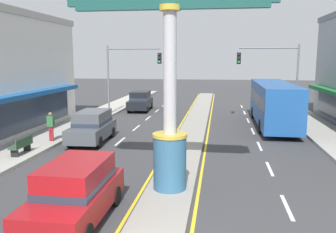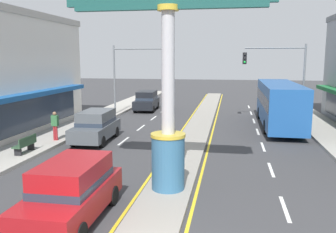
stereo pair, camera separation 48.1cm
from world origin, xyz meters
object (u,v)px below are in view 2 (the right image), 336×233
object	(u,v)px
suv_far_right_lane	(72,190)
district_sign	(168,76)
traffic_light_left_side	(133,68)
pedestrian_far_side	(55,124)
traffic_light_right_side	(281,69)
suv_near_right_lane	(147,100)
bus_mid_left_lane	(279,102)
suv_near_left_lane	(96,126)
street_bench	(25,144)

from	to	relation	value
suv_far_right_lane	district_sign	bearing A→B (deg)	48.44
traffic_light_left_side	pedestrian_far_side	world-z (taller)	traffic_light_left_side
traffic_light_right_side	pedestrian_far_side	world-z (taller)	traffic_light_right_side
suv_near_right_lane	pedestrian_far_side	bearing A→B (deg)	-98.82
traffic_light_right_side	pedestrian_far_side	bearing A→B (deg)	-145.35
bus_mid_left_lane	district_sign	bearing A→B (deg)	-111.85
traffic_light_left_side	suv_far_right_lane	world-z (taller)	traffic_light_left_side
district_sign	traffic_light_right_side	world-z (taller)	district_sign
traffic_light_left_side	suv_near_left_lane	xyz separation A→B (m)	(0.28, -9.85, -3.26)
district_sign	bus_mid_left_lane	world-z (taller)	district_sign
suv_near_right_lane	suv_far_right_lane	bearing A→B (deg)	-82.18
traffic_light_right_side	suv_near_right_lane	distance (m)	13.27
traffic_light_right_side	street_bench	xyz separation A→B (m)	(-14.40, -12.86, -3.60)
district_sign	street_bench	distance (m)	9.82
district_sign	pedestrian_far_side	bearing A→B (deg)	140.34
street_bench	pedestrian_far_side	size ratio (longest dim) A/B	0.92
traffic_light_left_side	suv_near_left_lane	size ratio (longest dim) A/B	1.33
district_sign	pedestrian_far_side	size ratio (longest dim) A/B	4.79
traffic_light_right_side	bus_mid_left_lane	distance (m)	3.08
traffic_light_left_side	traffic_light_right_side	size ratio (longest dim) A/B	1.00
bus_mid_left_lane	street_bench	world-z (taller)	bus_mid_left_lane
suv_far_right_lane	traffic_light_right_side	bearing A→B (deg)	65.88
district_sign	suv_far_right_lane	distance (m)	5.20
traffic_light_right_side	pedestrian_far_side	xyz separation A→B (m)	(-14.26, -9.86, -3.08)
suv_far_right_lane	bus_mid_left_lane	distance (m)	19.47
bus_mid_left_lane	street_bench	bearing A→B (deg)	-142.28
suv_near_right_lane	bus_mid_left_lane	distance (m)	13.46
bus_mid_left_lane	pedestrian_far_side	xyz separation A→B (m)	(-13.98, -7.91, -0.70)
bus_mid_left_lane	street_bench	distance (m)	17.89
district_sign	suv_near_right_lane	size ratio (longest dim) A/B	1.78
district_sign	suv_far_right_lane	world-z (taller)	district_sign
bus_mid_left_lane	traffic_light_right_side	bearing A→B (deg)	81.65
suv_near_left_lane	suv_near_right_lane	bearing A→B (deg)	90.00
street_bench	pedestrian_far_side	world-z (taller)	pedestrian_far_side
traffic_light_right_side	bus_mid_left_lane	world-z (taller)	traffic_light_right_side
suv_near_left_lane	traffic_light_left_side	bearing A→B (deg)	91.64
suv_near_left_lane	bus_mid_left_lane	xyz separation A→B (m)	(11.74, 7.01, 0.88)
suv_near_left_lane	street_bench	world-z (taller)	suv_near_left_lane
traffic_light_right_side	suv_near_left_lane	size ratio (longest dim) A/B	1.33
suv_near_right_lane	street_bench	distance (m)	17.60
traffic_light_right_side	suv_near_left_lane	xyz separation A→B (m)	(-12.02, -8.96, -3.26)
street_bench	suv_far_right_lane	bearing A→B (deg)	-49.32
district_sign	traffic_light_left_side	bearing A→B (deg)	109.40
traffic_light_right_side	bus_mid_left_lane	bearing A→B (deg)	-98.35
traffic_light_left_side	bus_mid_left_lane	distance (m)	12.58
suv_near_right_lane	suv_far_right_lane	world-z (taller)	same
district_sign	pedestrian_far_side	xyz separation A→B (m)	(-8.11, 6.72, -3.29)
district_sign	traffic_light_right_side	bearing A→B (deg)	69.64
suv_near_left_lane	traffic_light_right_side	bearing A→B (deg)	36.69
district_sign	suv_near_left_lane	world-z (taller)	district_sign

